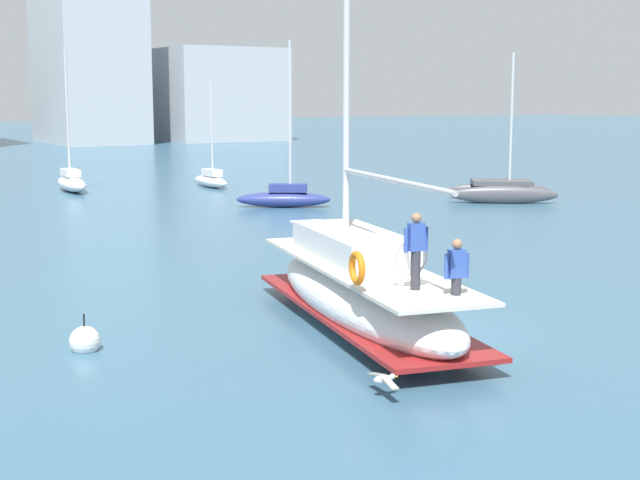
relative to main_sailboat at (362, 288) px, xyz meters
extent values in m
plane|color=#38607A|center=(1.17, -1.14, -0.91)|extent=(400.00, 400.00, 0.00)
ellipsoid|color=white|center=(-0.01, -0.07, -0.21)|extent=(4.31, 9.89, 1.40)
cube|color=maroon|center=(-0.01, -0.07, -0.53)|extent=(4.30, 9.70, 0.10)
cube|color=beige|center=(-0.01, -0.07, 0.53)|extent=(4.02, 9.38, 0.08)
cube|color=white|center=(0.13, 0.63, 0.92)|extent=(2.53, 4.57, 0.70)
cylinder|color=silver|center=(0.23, 1.10, 6.61)|extent=(0.16, 0.16, 12.09)
cylinder|color=#B7B7BC|center=(-0.36, -1.72, 2.69)|extent=(1.29, 5.66, 0.12)
cylinder|color=silver|center=(0.89, 4.25, 1.04)|extent=(0.89, 0.24, 0.06)
torus|color=orange|center=(-1.70, -2.42, 1.04)|extent=(0.28, 0.71, 0.70)
cylinder|color=#33333D|center=(-0.60, -2.89, 0.97)|extent=(0.20, 0.20, 0.80)
cube|color=#3351AD|center=(-0.60, -2.89, 1.65)|extent=(0.35, 0.26, 0.56)
sphere|color=#9E7051|center=(-0.60, -2.89, 2.04)|extent=(0.20, 0.20, 0.20)
cylinder|color=#3351AD|center=(-0.82, -2.85, 1.60)|extent=(0.09, 0.09, 0.50)
cylinder|color=#3351AD|center=(-0.39, -2.94, 1.60)|extent=(0.09, 0.09, 0.50)
cylinder|color=#33333D|center=(-0.21, -3.71, 0.74)|extent=(0.20, 0.20, 0.35)
cube|color=#3351AD|center=(-0.21, -3.71, 1.20)|extent=(0.35, 0.26, 0.56)
sphere|color=#9E7051|center=(-0.21, -3.71, 1.59)|extent=(0.20, 0.20, 0.20)
cylinder|color=#3351AD|center=(-0.43, -3.67, 1.15)|extent=(0.09, 0.09, 0.50)
cylinder|color=#3351AD|center=(0.00, -3.76, 1.15)|extent=(0.09, 0.09, 0.50)
torus|color=silver|center=(-0.55, -2.66, 1.19)|extent=(0.76, 0.21, 0.76)
ellipsoid|color=#4C4C51|center=(21.10, 19.15, -0.47)|extent=(4.86, 3.61, 0.89)
ellipsoid|color=#4C4C51|center=(19.92, 17.45, -0.47)|extent=(4.86, 3.61, 0.89)
cube|color=#4C4C51|center=(20.51, 18.30, 0.08)|extent=(3.67, 3.42, 0.24)
cylinder|color=silver|center=(20.85, 18.06, 3.43)|extent=(0.14, 0.14, 6.47)
ellipsoid|color=navy|center=(9.53, 21.73, -0.54)|extent=(4.51, 3.38, 0.75)
cube|color=navy|center=(9.72, 21.61, 0.04)|extent=(1.95, 1.58, 0.40)
cylinder|color=silver|center=(9.82, 21.54, 3.49)|extent=(0.12, 0.12, 7.30)
ellipsoid|color=white|center=(10.55, 32.90, -0.57)|extent=(1.03, 4.29, 0.69)
cube|color=white|center=(10.55, 32.68, -0.02)|extent=(0.66, 1.72, 0.40)
cylinder|color=silver|center=(10.55, 32.58, 2.61)|extent=(0.12, 0.12, 5.66)
ellipsoid|color=white|center=(2.68, 34.71, -0.49)|extent=(1.62, 5.33, 0.85)
cube|color=white|center=(2.70, 34.97, 0.14)|extent=(0.96, 2.16, 0.40)
cylinder|color=silver|center=(2.71, 35.11, 3.49)|extent=(0.13, 0.13, 7.11)
ellipsoid|color=silver|center=(-2.48, -4.51, -0.58)|extent=(0.38, 0.23, 0.16)
sphere|color=silver|center=(-2.30, -4.54, -0.55)|extent=(0.11, 0.11, 0.11)
cone|color=gold|center=(-2.23, -4.54, -0.56)|extent=(0.08, 0.05, 0.04)
cube|color=#9E9993|center=(-2.45, -4.25, -0.56)|extent=(0.21, 0.52, 0.13)
cube|color=#9E9993|center=(-2.52, -4.76, -0.56)|extent=(0.21, 0.52, 0.13)
sphere|color=silver|center=(-6.22, 1.24, -0.71)|extent=(0.66, 0.66, 0.66)
cylinder|color=black|center=(-6.22, 1.24, -0.41)|extent=(0.04, 0.04, 0.60)
cube|color=#B2B7BC|center=(20.13, 90.08, 11.07)|extent=(9.81, 16.20, 23.97)
cube|color=#B2B7BC|center=(36.22, 90.41, 4.77)|extent=(14.20, 15.67, 11.36)
camera|label=1|loc=(-11.42, -17.50, 4.42)|focal=51.14mm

